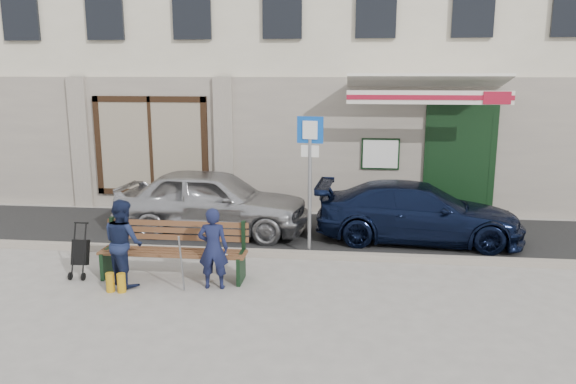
# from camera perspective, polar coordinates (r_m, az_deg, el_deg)

# --- Properties ---
(ground) EXTENTS (80.00, 80.00, 0.00)m
(ground) POSITION_cam_1_polar(r_m,az_deg,el_deg) (9.00, -4.42, -9.56)
(ground) COLOR #9E9991
(ground) RESTS_ON ground
(asphalt_lane) EXTENTS (60.00, 3.20, 0.01)m
(asphalt_lane) POSITION_cam_1_polar(r_m,az_deg,el_deg) (11.90, -1.63, -4.06)
(asphalt_lane) COLOR #282828
(asphalt_lane) RESTS_ON ground
(curb) EXTENTS (60.00, 0.18, 0.12)m
(curb) POSITION_cam_1_polar(r_m,az_deg,el_deg) (10.37, -2.87, -6.22)
(curb) COLOR #9E9384
(curb) RESTS_ON ground
(building) EXTENTS (20.00, 8.27, 10.00)m
(building) POSITION_cam_1_polar(r_m,az_deg,el_deg) (16.82, 0.97, 17.77)
(building) COLOR beige
(building) RESTS_ON ground
(car_silver) EXTENTS (4.10, 1.84, 1.37)m
(car_silver) POSITION_cam_1_polar(r_m,az_deg,el_deg) (11.79, -7.66, -0.91)
(car_silver) COLOR #A9AAAE
(car_silver) RESTS_ON ground
(car_navy) EXTENTS (4.13, 1.89, 1.17)m
(car_navy) POSITION_cam_1_polar(r_m,az_deg,el_deg) (11.45, 13.09, -2.02)
(car_navy) COLOR black
(car_navy) RESTS_ON ground
(parking_sign) EXTENTS (0.47, 0.12, 2.55)m
(parking_sign) POSITION_cam_1_polar(r_m,az_deg,el_deg) (10.04, 2.24, 2.82)
(parking_sign) COLOR gray
(parking_sign) RESTS_ON ground
(bench) EXTENTS (2.40, 1.17, 0.98)m
(bench) POSITION_cam_1_polar(r_m,az_deg,el_deg) (9.37, -11.84, -5.93)
(bench) COLOR brown
(bench) RESTS_ON ground
(man) EXTENTS (0.49, 0.34, 1.29)m
(man) POSITION_cam_1_polar(r_m,az_deg,el_deg) (8.80, -7.61, -5.69)
(man) COLOR #151A3A
(man) RESTS_ON ground
(woman) EXTENTS (0.85, 0.83, 1.38)m
(woman) POSITION_cam_1_polar(r_m,az_deg,el_deg) (9.25, -16.37, -4.91)
(woman) COLOR #161E3C
(woman) RESTS_ON ground
(stroller) EXTENTS (0.26, 0.37, 0.90)m
(stroller) POSITION_cam_1_polar(r_m,az_deg,el_deg) (9.88, -20.36, -5.88)
(stroller) COLOR black
(stroller) RESTS_ON ground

